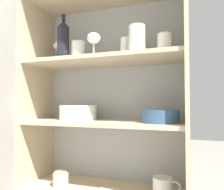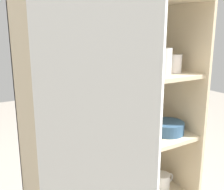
{
  "view_description": "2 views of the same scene",
  "coord_description": "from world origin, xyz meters",
  "px_view_note": "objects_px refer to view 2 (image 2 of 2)",
  "views": [
    {
      "loc": [
        0.43,
        -0.93,
        0.78
      ],
      "look_at": [
        0.05,
        0.16,
        0.82
      ],
      "focal_mm": 35.0,
      "sensor_mm": 36.0,
      "label": 1
    },
    {
      "loc": [
        -0.65,
        -0.85,
        1.22
      ],
      "look_at": [
        -0.01,
        0.19,
        0.92
      ],
      "focal_mm": 42.0,
      "sensor_mm": 36.0,
      "label": 2
    }
  ],
  "objects_px": {
    "wine_bottle": "(73,55)",
    "plate_stack_white": "(89,142)",
    "mixing_bowl_large": "(167,127)",
    "coffee_mug_primary": "(162,181)"
  },
  "relations": [
    {
      "from": "wine_bottle",
      "to": "plate_stack_white",
      "type": "xyz_separation_m",
      "value": [
        0.08,
        0.04,
        -0.4
      ]
    },
    {
      "from": "wine_bottle",
      "to": "plate_stack_white",
      "type": "relative_size",
      "value": 1.29
    },
    {
      "from": "mixing_bowl_large",
      "to": "plate_stack_white",
      "type": "bearing_deg",
      "value": 175.76
    },
    {
      "from": "mixing_bowl_large",
      "to": "coffee_mug_primary",
      "type": "height_order",
      "value": "mixing_bowl_large"
    },
    {
      "from": "wine_bottle",
      "to": "mixing_bowl_large",
      "type": "bearing_deg",
      "value": 0.27
    },
    {
      "from": "mixing_bowl_large",
      "to": "coffee_mug_primary",
      "type": "xyz_separation_m",
      "value": [
        0.01,
        0.03,
        -0.34
      ]
    },
    {
      "from": "plate_stack_white",
      "to": "coffee_mug_primary",
      "type": "xyz_separation_m",
      "value": [
        0.46,
        -0.01,
        -0.35
      ]
    },
    {
      "from": "wine_bottle",
      "to": "coffee_mug_primary",
      "type": "xyz_separation_m",
      "value": [
        0.54,
        0.03,
        -0.75
      ]
    },
    {
      "from": "plate_stack_white",
      "to": "mixing_bowl_large",
      "type": "relative_size",
      "value": 1.15
    },
    {
      "from": "wine_bottle",
      "to": "plate_stack_white",
      "type": "height_order",
      "value": "wine_bottle"
    }
  ]
}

